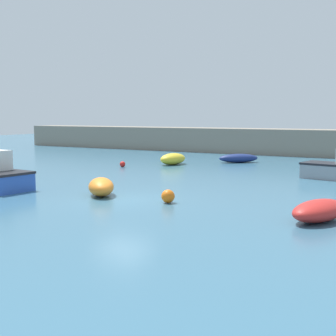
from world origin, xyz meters
The scene contains 8 objects.
ground_plane centered at (0.00, 0.00, -0.10)m, with size 120.00×120.00×0.20m, color #38667F.
harbor_breakwater centered at (0.00, 27.63, 1.24)m, with size 64.60×3.73×2.47m, color gray.
rowboat_blue_near centered at (8.61, 0.06, 0.39)m, with size 2.13×3.17×0.77m.
open_tender_yellow centered at (-1.69, 18.23, 0.35)m, with size 3.17×3.00×0.71m.
rowboat_white_midwater centered at (-5.51, 14.24, 0.44)m, with size 1.70×2.78×0.89m.
dinghy_near_pier centered at (-1.54, 0.34, 0.43)m, with size 2.43×2.57×0.86m.
mooring_buoy_red centered at (-7.89, 10.91, 0.21)m, with size 0.42×0.42×0.42m, color red.
mooring_buoy_orange centered at (2.15, 0.31, 0.29)m, with size 0.59×0.59×0.59m, color orange.
Camera 1 is at (12.22, -17.02, 3.81)m, focal length 50.00 mm.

